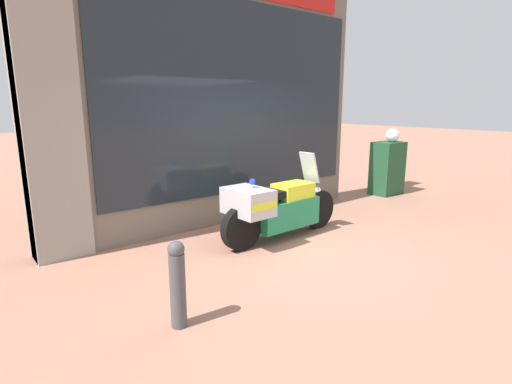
# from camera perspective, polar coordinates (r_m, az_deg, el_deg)

# --- Properties ---
(ground_plane) EXTENTS (60.00, 60.00, 0.00)m
(ground_plane) POSITION_cam_1_polar(r_m,az_deg,el_deg) (5.82, 6.26, -8.42)
(ground_plane) COLOR #9E6B56
(shop_building) EXTENTS (6.06, 0.55, 4.18)m
(shop_building) POSITION_cam_1_polar(r_m,az_deg,el_deg) (6.79, -7.83, 12.63)
(shop_building) COLOR #6B6056
(shop_building) RESTS_ON ground
(window_display) EXTENTS (4.88, 0.30, 2.01)m
(window_display) POSITION_cam_1_polar(r_m,az_deg,el_deg) (7.35, -3.35, -0.06)
(window_display) COLOR slate
(window_display) RESTS_ON ground
(paramedic_motorcycle) EXTENTS (2.31, 0.74, 1.31)m
(paramedic_motorcycle) POSITION_cam_1_polar(r_m,az_deg,el_deg) (6.11, 2.80, -2.19)
(paramedic_motorcycle) COLOR black
(paramedic_motorcycle) RESTS_ON ground
(utility_cabinet) EXTENTS (0.74, 0.50, 1.21)m
(utility_cabinet) POSITION_cam_1_polar(r_m,az_deg,el_deg) (9.76, 18.24, 3.25)
(utility_cabinet) COLOR #1E4C2D
(utility_cabinet) RESTS_ON ground
(white_helmet) EXTENTS (0.30, 0.30, 0.30)m
(white_helmet) POSITION_cam_1_polar(r_m,az_deg,el_deg) (9.70, 18.93, 7.67)
(white_helmet) COLOR white
(white_helmet) RESTS_ON utility_cabinet
(street_bollard) EXTENTS (0.16, 0.16, 0.85)m
(street_bollard) POSITION_cam_1_polar(r_m,az_deg,el_deg) (3.88, -11.14, -12.61)
(street_bollard) COLOR #47474C
(street_bollard) RESTS_ON ground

